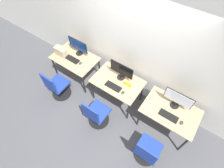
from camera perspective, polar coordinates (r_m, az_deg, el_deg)
name	(u,v)px	position (r m, az deg, el deg)	size (l,w,h in m)	color
ground_plane	(109,109)	(4.29, -1.12, -8.08)	(20.00, 20.00, 0.00)	#4C4C51
wall_back	(132,45)	(3.63, 6.52, 12.44)	(12.00, 0.05, 2.80)	silver
desk_left	(75,60)	(4.46, -11.94, 7.70)	(1.09, 0.73, 0.72)	tan
monitor_left	(78,46)	(4.32, -11.07, 12.08)	(0.55, 0.18, 0.43)	black
keyboard_left	(72,59)	(4.36, -12.81, 7.86)	(0.37, 0.15, 0.02)	black
mouse_left	(80,63)	(4.22, -10.29, 6.67)	(0.06, 0.09, 0.03)	#333333
office_chair_left	(57,87)	(4.40, -17.50, -0.85)	(0.48, 0.48, 0.88)	black
desk_center	(118,83)	(3.90, 1.82, 0.18)	(1.09, 0.73, 0.72)	tan
monitor_center	(121,70)	(3.72, 3.08, 4.43)	(0.55, 0.18, 0.43)	black
keyboard_center	(113,86)	(3.75, 0.40, -0.78)	(0.37, 0.15, 0.02)	black
mouse_center	(123,93)	(3.66, 3.63, -2.84)	(0.06, 0.09, 0.03)	#333333
office_chair_center	(96,115)	(3.84, -5.13, -9.94)	(0.48, 0.48, 0.88)	black
desk_right	(170,113)	(3.72, 18.45, -8.86)	(1.09, 0.73, 0.72)	tan
monitor_right	(178,99)	(3.53, 20.73, -4.65)	(0.55, 0.18, 0.43)	black
keyboard_right	(168,116)	(3.57, 17.96, -9.85)	(0.37, 0.15, 0.02)	black
mouse_right	(182,123)	(3.58, 21.79, -11.66)	(0.06, 0.09, 0.03)	#333333
office_chair_right	(147,152)	(3.62, 11.26, -20.85)	(0.48, 0.48, 0.88)	black
handbag	(61,51)	(4.47, -16.43, 10.16)	(0.30, 0.18, 0.25)	tan
placard_center	(128,84)	(3.76, 5.22, -0.08)	(0.16, 0.03, 0.08)	yellow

